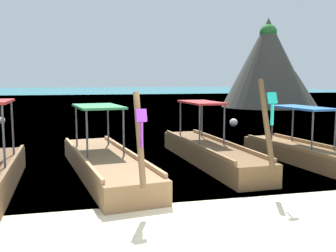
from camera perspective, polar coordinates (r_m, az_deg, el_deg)
ground at (r=7.07m, az=6.32°, el=-14.12°), size 120.00×120.00×0.00m
sea_water at (r=67.53m, az=-11.60°, el=4.64°), size 120.00×120.00×0.00m
longtail_boat_violet_ribbon at (r=10.42m, az=-9.35°, el=-5.41°), size 2.23×6.50×2.31m
longtail_boat_turquoise_ribbon at (r=11.73m, az=6.22°, el=-3.85°), size 1.42×6.65×2.55m
longtail_boat_green_ribbon at (r=12.02m, az=21.47°, el=-4.25°), size 1.82×6.80×2.33m
karst_rock at (r=37.02m, az=14.93°, el=8.67°), size 9.68×8.19×8.07m
mooring_buoy_near at (r=21.01m, az=9.72°, el=0.51°), size 0.44×0.44×0.44m
mooring_buoy_far at (r=23.73m, az=-23.52°, el=0.74°), size 0.42×0.42×0.42m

